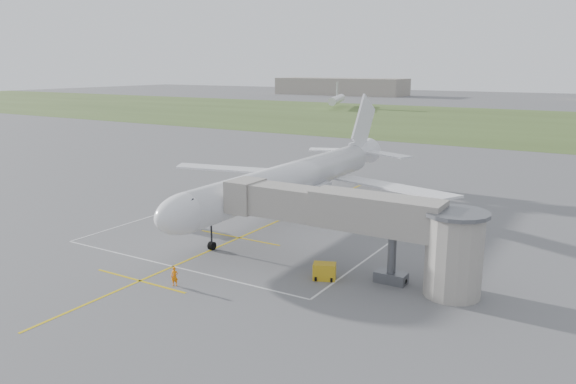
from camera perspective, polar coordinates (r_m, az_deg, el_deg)
The scene contains 11 objects.
ground at distance 66.74m, azimuth 0.09°, elevation -2.48°, with size 700.00×700.00×0.00m, color #525254.
grass_strip at distance 188.91m, azimuth 21.09°, elevation 6.57°, with size 700.00×120.00×0.02m, color #415625.
apron_markings at distance 62.02m, azimuth -2.69°, elevation -3.67°, with size 28.20×60.00×0.01m.
airliner at distance 66.36m, azimuth 0.43°, elevation 1.33°, with size 38.93×46.75×13.52m.
jet_bridge at distance 46.95m, azimuth 8.03°, elevation -3.17°, with size 23.40×5.00×7.20m.
gpu_unit at distance 47.43m, azimuth 3.72°, elevation -8.06°, with size 2.18×1.85×1.40m.
baggage_cart at distance 63.08m, azimuth -10.98°, elevation -2.77°, with size 2.93×2.36×1.77m.
ramp_worker_nose at distance 46.89m, azimuth -11.45°, elevation -8.41°, with size 0.58×0.38×1.60m, color orange.
ramp_worker_wing at distance 69.64m, azimuth -5.58°, elevation -1.22°, with size 0.77×0.60×1.59m, color orange.
distant_hangars at distance 324.35m, azimuth 22.78°, elevation 9.57°, with size 345.00×49.00×12.00m.
distant_aircraft at distance 219.55m, azimuth 26.33°, elevation 7.79°, with size 193.15×33.66×8.85m.
Camera 1 is at (33.32, -55.12, 17.50)m, focal length 35.00 mm.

